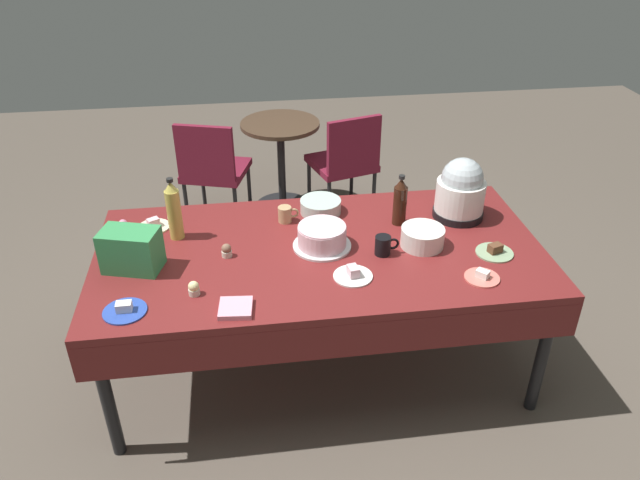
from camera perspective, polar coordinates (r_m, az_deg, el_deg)
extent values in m
plane|color=brown|center=(3.46, 0.00, -11.36)|extent=(9.00, 9.00, 0.00)
cube|color=maroon|center=(3.01, 0.00, -1.13)|extent=(2.20, 1.10, 0.04)
cylinder|color=black|center=(2.94, -19.35, -13.68)|extent=(0.06, 0.06, 0.71)
cylinder|color=black|center=(3.17, 20.13, -9.99)|extent=(0.06, 0.06, 0.71)
cylinder|color=black|center=(3.66, -17.12, -3.28)|extent=(0.06, 0.06, 0.71)
cylinder|color=black|center=(3.84, 14.25, -0.95)|extent=(0.06, 0.06, 0.71)
cube|color=maroon|center=(2.65, 1.63, -9.46)|extent=(2.20, 0.01, 0.18)
cube|color=maroon|center=(3.54, -1.20, 2.08)|extent=(2.20, 0.01, 0.18)
cylinder|color=silver|center=(3.02, 0.19, -0.53)|extent=(0.29, 0.29, 0.01)
cylinder|color=beige|center=(2.99, 0.19, 0.37)|extent=(0.24, 0.24, 0.10)
cylinder|color=silver|center=(2.96, 0.19, 1.24)|extent=(0.24, 0.24, 0.01)
cylinder|color=black|center=(3.36, 12.77, 2.49)|extent=(0.27, 0.27, 0.04)
cylinder|color=white|center=(3.31, 12.98, 4.05)|extent=(0.26, 0.26, 0.17)
sphere|color=#B2BCC1|center=(3.27, 13.18, 5.63)|extent=(0.22, 0.22, 0.22)
cylinder|color=#B2C6BC|center=(3.31, 0.05, 3.19)|extent=(0.22, 0.22, 0.07)
cylinder|color=silver|center=(3.05, 9.58, 0.27)|extent=(0.21, 0.21, 0.10)
cylinder|color=#2D4CB2|center=(2.72, -17.81, -6.37)|extent=(0.19, 0.19, 0.01)
cube|color=white|center=(2.71, -17.89, -5.97)|extent=(0.07, 0.05, 0.04)
cylinder|color=white|center=(2.80, 3.10, -3.39)|extent=(0.18, 0.18, 0.01)
cube|color=beige|center=(2.79, 3.12, -2.93)|extent=(0.05, 0.07, 0.05)
cylinder|color=#E07266|center=(2.89, 14.93, -3.43)|extent=(0.16, 0.16, 0.01)
cube|color=white|center=(2.87, 14.99, -3.08)|extent=(0.07, 0.07, 0.03)
cylinder|color=beige|center=(3.30, -15.29, 1.21)|extent=(0.17, 0.17, 0.01)
cube|color=beige|center=(3.28, -15.35, 1.60)|extent=(0.07, 0.06, 0.04)
cylinder|color=#8CA87F|center=(3.09, 16.02, -1.14)|extent=(0.18, 0.18, 0.01)
cube|color=brown|center=(3.07, 16.09, -0.75)|extent=(0.07, 0.06, 0.04)
cylinder|color=beige|center=(3.30, -17.89, 1.00)|extent=(0.05, 0.05, 0.03)
sphere|color=pink|center=(3.29, -17.97, 1.44)|extent=(0.05, 0.05, 0.05)
cylinder|color=beige|center=(2.74, -11.70, -4.76)|extent=(0.05, 0.05, 0.03)
sphere|color=beige|center=(2.72, -11.76, -4.27)|extent=(0.05, 0.05, 0.05)
cylinder|color=beige|center=(2.97, -8.72, -1.26)|extent=(0.05, 0.05, 0.03)
sphere|color=brown|center=(2.96, -8.76, -0.79)|extent=(0.05, 0.05, 0.05)
cylinder|color=#33190F|center=(3.20, 7.48, 3.22)|extent=(0.07, 0.07, 0.21)
cone|color=#33190F|center=(3.14, 7.64, 5.31)|extent=(0.06, 0.06, 0.05)
cylinder|color=black|center=(3.12, 7.68, 5.87)|extent=(0.03, 0.03, 0.02)
cylinder|color=gold|center=(3.12, -13.47, 2.34)|extent=(0.07, 0.07, 0.26)
cone|color=gold|center=(3.05, -13.83, 4.90)|extent=(0.07, 0.07, 0.05)
cylinder|color=black|center=(3.03, -13.91, 5.47)|extent=(0.03, 0.03, 0.02)
cylinder|color=black|center=(2.95, 5.90, -0.51)|extent=(0.08, 0.08, 0.10)
torus|color=black|center=(2.96, 6.86, -0.36)|extent=(0.06, 0.01, 0.06)
cylinder|color=tan|center=(3.22, -3.32, 2.42)|extent=(0.07, 0.07, 0.09)
torus|color=tan|center=(3.22, -2.48, 2.54)|extent=(0.05, 0.01, 0.05)
cube|color=#338C4C|center=(2.94, -17.27, -0.90)|extent=(0.29, 0.23, 0.20)
cube|color=pink|center=(2.62, -7.91, -6.34)|extent=(0.15, 0.15, 0.02)
cube|color=maroon|center=(4.64, -9.69, 6.45)|extent=(0.55, 0.55, 0.05)
cube|color=maroon|center=(4.38, -10.74, 8.01)|extent=(0.41, 0.16, 0.40)
cylinder|color=black|center=(4.85, -6.65, 4.87)|extent=(0.04, 0.04, 0.40)
cylinder|color=black|center=(4.96, -10.90, 5.13)|extent=(0.04, 0.04, 0.40)
cylinder|color=black|center=(4.53, -7.87, 2.74)|extent=(0.04, 0.04, 0.40)
cylinder|color=black|center=(4.65, -12.38, 3.05)|extent=(0.04, 0.04, 0.40)
cube|color=maroon|center=(4.70, 2.02, 7.20)|extent=(0.55, 0.55, 0.05)
cube|color=maroon|center=(4.45, 3.21, 8.87)|extent=(0.41, 0.16, 0.40)
cylinder|color=black|center=(5.02, 2.98, 6.03)|extent=(0.04, 0.04, 0.40)
cylinder|color=black|center=(4.88, -1.02, 5.26)|extent=(0.04, 0.04, 0.40)
cylinder|color=black|center=(4.73, 5.05, 4.21)|extent=(0.04, 0.04, 0.40)
cylinder|color=black|center=(4.57, 0.86, 3.34)|extent=(0.04, 0.04, 0.40)
cylinder|color=#473323|center=(4.68, -3.77, 10.76)|extent=(0.60, 0.60, 0.03)
cylinder|color=black|center=(4.81, -3.62, 6.86)|extent=(0.06, 0.06, 0.67)
cylinder|color=black|center=(4.97, -3.49, 3.24)|extent=(0.44, 0.44, 0.02)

